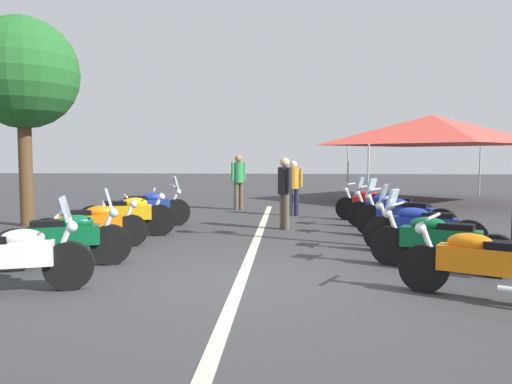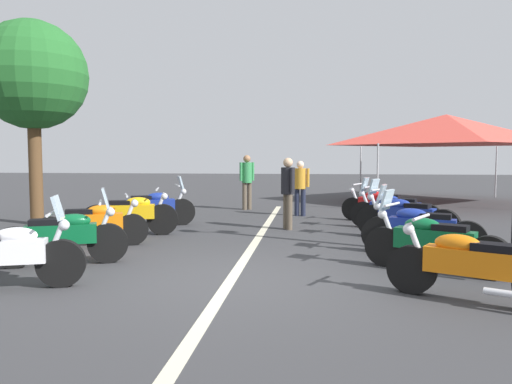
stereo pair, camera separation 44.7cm
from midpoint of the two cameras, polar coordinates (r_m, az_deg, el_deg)
ground_plane at (r=6.91m, az=-1.07°, el=-10.16°), size 80.00×80.00×0.00m
lane_centre_stripe at (r=9.66m, az=1.13°, el=-6.00°), size 14.27×0.16×0.01m
motorcycle_left_row_0 at (r=7.00m, az=-25.46°, el=-6.51°), size 0.90×1.98×1.20m
motorcycle_left_row_1 at (r=8.22m, az=-19.87°, el=-4.79°), size 0.98×1.91×1.21m
motorcycle_left_row_2 at (r=9.69m, az=-17.05°, el=-3.50°), size 1.04×1.95×0.98m
motorcycle_left_row_3 at (r=10.90m, az=-13.13°, el=-2.48°), size 0.77×2.02×1.02m
motorcycle_left_row_4 at (r=12.23m, az=-10.90°, el=-1.70°), size 1.06×2.04×1.22m
motorcycle_right_row_0 at (r=6.40m, az=25.46°, el=-7.64°), size 1.11×1.85×0.98m
motorcycle_right_row_1 at (r=7.80m, az=21.20°, el=-5.33°), size 1.15×1.92×1.20m
motorcycle_right_row_2 at (r=8.99m, az=19.77°, el=-4.01°), size 0.94×2.00×1.21m
motorcycle_right_row_3 at (r=10.60m, az=17.97°, el=-2.70°), size 1.20×1.93×1.23m
motorcycle_right_row_4 at (r=11.97m, az=16.62°, el=-1.98°), size 1.02×2.00×1.20m
motorcycle_right_row_5 at (r=13.19m, az=15.09°, el=-1.45°), size 1.10×1.97×0.98m
bystander_0 at (r=14.10m, az=6.01°, el=0.92°), size 0.32×0.52×1.57m
bystander_2 at (r=15.66m, az=-0.24°, el=1.66°), size 0.37×0.43×1.73m
bystander_3 at (r=11.48m, az=4.80°, el=0.50°), size 0.48×0.32×1.67m
roadside_tree_0 at (r=13.52m, az=-23.48°, el=12.13°), size 2.66×2.66×5.02m
event_tent at (r=19.32m, az=21.66°, el=6.68°), size 6.10×6.10×3.20m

